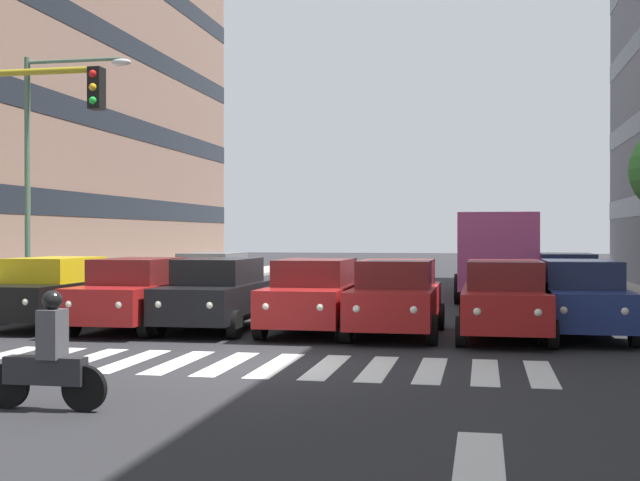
{
  "coord_description": "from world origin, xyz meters",
  "views": [
    {
      "loc": [
        -4.01,
        14.22,
        2.3
      ],
      "look_at": [
        0.15,
        -7.12,
        2.14
      ],
      "focal_mm": 46.98,
      "sensor_mm": 36.0,
      "label": 1
    }
  ],
  "objects_px": {
    "car_3": "(314,295)",
    "car_0": "(581,298)",
    "car_4": "(217,294)",
    "car_row2_0": "(566,281)",
    "motorcycle_with_rider": "(48,361)",
    "car_2": "(396,297)",
    "bus_behind_traffic": "(496,246)",
    "car_row2_1": "(211,279)",
    "car_6": "(53,291)",
    "car_5": "(136,293)",
    "car_1": "(504,299)",
    "street_lamp_right": "(45,154)"
  },
  "relations": [
    {
      "from": "car_3",
      "to": "car_4",
      "type": "relative_size",
      "value": 1.0
    },
    {
      "from": "car_1",
      "to": "car_row2_1",
      "type": "distance_m",
      "value": 10.88
    },
    {
      "from": "car_3",
      "to": "street_lamp_right",
      "type": "xyz_separation_m",
      "value": [
        8.18,
        -2.41,
        3.65
      ]
    },
    {
      "from": "car_row2_1",
      "to": "car_6",
      "type": "bearing_deg",
      "value": 69.85
    },
    {
      "from": "car_4",
      "to": "car_5",
      "type": "relative_size",
      "value": 1.0
    },
    {
      "from": "car_1",
      "to": "motorcycle_with_rider",
      "type": "distance_m",
      "value": 10.62
    },
    {
      "from": "car_row2_1",
      "to": "bus_behind_traffic",
      "type": "relative_size",
      "value": 0.42
    },
    {
      "from": "car_4",
      "to": "bus_behind_traffic",
      "type": "distance_m",
      "value": 14.19
    },
    {
      "from": "car_2",
      "to": "car_4",
      "type": "height_order",
      "value": "same"
    },
    {
      "from": "car_row2_0",
      "to": "motorcycle_with_rider",
      "type": "relative_size",
      "value": 2.61
    },
    {
      "from": "car_3",
      "to": "car_0",
      "type": "bearing_deg",
      "value": -177.18
    },
    {
      "from": "car_0",
      "to": "car_3",
      "type": "height_order",
      "value": "same"
    },
    {
      "from": "car_3",
      "to": "motorcycle_with_rider",
      "type": "distance_m",
      "value": 9.21
    },
    {
      "from": "car_0",
      "to": "car_4",
      "type": "bearing_deg",
      "value": 1.56
    },
    {
      "from": "car_1",
      "to": "car_6",
      "type": "height_order",
      "value": "same"
    },
    {
      "from": "car_3",
      "to": "bus_behind_traffic",
      "type": "bearing_deg",
      "value": -109.03
    },
    {
      "from": "car_6",
      "to": "car_row2_0",
      "type": "height_order",
      "value": "same"
    },
    {
      "from": "car_3",
      "to": "car_6",
      "type": "height_order",
      "value": "same"
    },
    {
      "from": "car_4",
      "to": "bus_behind_traffic",
      "type": "bearing_deg",
      "value": -118.32
    },
    {
      "from": "car_1",
      "to": "car_row2_1",
      "type": "bearing_deg",
      "value": -35.66
    },
    {
      "from": "car_3",
      "to": "street_lamp_right",
      "type": "bearing_deg",
      "value": -16.41
    },
    {
      "from": "car_4",
      "to": "car_6",
      "type": "relative_size",
      "value": 1.0
    },
    {
      "from": "car_5",
      "to": "street_lamp_right",
      "type": "bearing_deg",
      "value": -34.33
    },
    {
      "from": "car_1",
      "to": "car_3",
      "type": "bearing_deg",
      "value": -4.2
    },
    {
      "from": "car_row2_1",
      "to": "car_3",
      "type": "bearing_deg",
      "value": 126.86
    },
    {
      "from": "car_0",
      "to": "car_1",
      "type": "height_order",
      "value": "same"
    },
    {
      "from": "car_0",
      "to": "car_5",
      "type": "height_order",
      "value": "same"
    },
    {
      "from": "motorcycle_with_rider",
      "to": "street_lamp_right",
      "type": "distance_m",
      "value": 13.72
    },
    {
      "from": "car_2",
      "to": "car_row2_0",
      "type": "height_order",
      "value": "same"
    },
    {
      "from": "car_0",
      "to": "car_4",
      "type": "height_order",
      "value": "same"
    },
    {
      "from": "car_row2_1",
      "to": "motorcycle_with_rider",
      "type": "xyz_separation_m",
      "value": [
        -2.79,
        15.07,
        -0.24
      ]
    },
    {
      "from": "car_6",
      "to": "bus_behind_traffic",
      "type": "bearing_deg",
      "value": -131.54
    },
    {
      "from": "car_5",
      "to": "bus_behind_traffic",
      "type": "bearing_deg",
      "value": -124.1
    },
    {
      "from": "car_5",
      "to": "car_3",
      "type": "bearing_deg",
      "value": -176.97
    },
    {
      "from": "car_5",
      "to": "car_6",
      "type": "xyz_separation_m",
      "value": [
        2.37,
        -0.33,
        0.0
      ]
    },
    {
      "from": "car_row2_0",
      "to": "motorcycle_with_rider",
      "type": "xyz_separation_m",
      "value": [
        8.08,
        16.39,
        -0.24
      ]
    },
    {
      "from": "car_0",
      "to": "car_row2_0",
      "type": "relative_size",
      "value": 1.0
    },
    {
      "from": "car_2",
      "to": "street_lamp_right",
      "type": "relative_size",
      "value": 0.62
    },
    {
      "from": "car_2",
      "to": "car_5",
      "type": "relative_size",
      "value": 1.0
    },
    {
      "from": "car_2",
      "to": "car_row2_0",
      "type": "distance_m",
      "value": 8.73
    },
    {
      "from": "car_4",
      "to": "car_5",
      "type": "distance_m",
      "value": 1.95
    },
    {
      "from": "car_row2_0",
      "to": "bus_behind_traffic",
      "type": "bearing_deg",
      "value": -68.6
    },
    {
      "from": "street_lamp_right",
      "to": "car_row2_1",
      "type": "bearing_deg",
      "value": -135.4
    },
    {
      "from": "street_lamp_right",
      "to": "car_3",
      "type": "bearing_deg",
      "value": 163.59
    },
    {
      "from": "car_2",
      "to": "bus_behind_traffic",
      "type": "relative_size",
      "value": 0.42
    },
    {
      "from": "car_1",
      "to": "car_row2_1",
      "type": "height_order",
      "value": "same"
    },
    {
      "from": "car_4",
      "to": "car_row2_0",
      "type": "bearing_deg",
      "value": -140.25
    },
    {
      "from": "car_4",
      "to": "bus_behind_traffic",
      "type": "xyz_separation_m",
      "value": [
        -6.72,
        -12.47,
        0.97
      ]
    },
    {
      "from": "car_2",
      "to": "car_1",
      "type": "bearing_deg",
      "value": 176.8
    },
    {
      "from": "car_2",
      "to": "car_5",
      "type": "bearing_deg",
      "value": 0.41
    }
  ]
}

